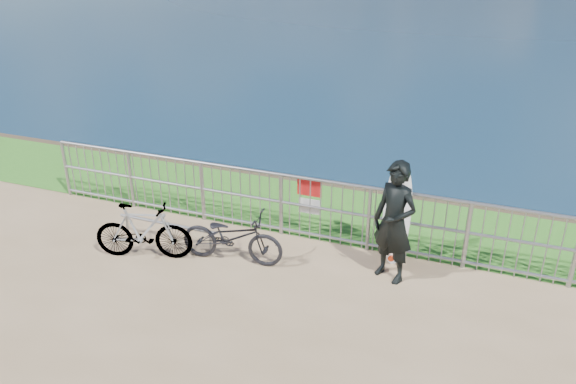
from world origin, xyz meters
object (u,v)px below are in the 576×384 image
at_px(surfboard, 397,217).
at_px(bicycle_far, 143,231).
at_px(surfer, 394,222).
at_px(bicycle_near, 232,237).

xyz_separation_m(surfboard, bicycle_far, (-3.68, -1.33, -0.29)).
height_order(surfer, surfboard, surfer).
bearing_deg(bicycle_near, surfboard, -74.28).
bearing_deg(bicycle_far, bicycle_near, -89.92).
distance_m(surfboard, bicycle_near, 2.54).
distance_m(surfer, bicycle_near, 2.48).
height_order(surfer, bicycle_far, surfer).
xyz_separation_m(bicycle_near, bicycle_far, (-1.34, -0.40, 0.04)).
distance_m(surfer, surfboard, 0.54).
bearing_deg(surfboard, surfer, -83.93).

